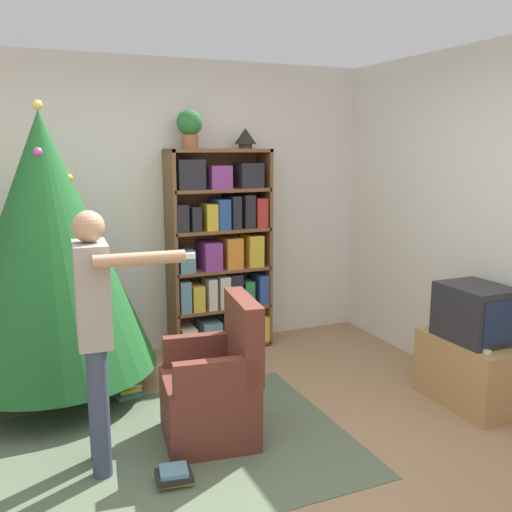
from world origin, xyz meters
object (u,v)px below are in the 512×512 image
object	(u,v)px
television	(475,313)
standing_person	(96,321)
armchair	(215,390)
potted_plant	(189,126)
christmas_tree	(47,244)
table_lamp	(245,137)
bookshelf	(220,254)

from	to	relation	value
television	standing_person	distance (m)	2.61
armchair	potted_plant	distance (m)	2.34
television	armchair	world-z (taller)	armchair
television	christmas_tree	world-z (taller)	christmas_tree
standing_person	table_lamp	distance (m)	2.51
christmas_tree	potted_plant	distance (m)	1.57
bookshelf	standing_person	world-z (taller)	bookshelf
television	bookshelf	bearing A→B (deg)	124.77
bookshelf	standing_person	bearing A→B (deg)	-129.30
standing_person	potted_plant	world-z (taller)	potted_plant
bookshelf	potted_plant	xyz separation A→B (m)	(-0.26, 0.01, 1.13)
christmas_tree	armchair	world-z (taller)	christmas_tree
standing_person	potted_plant	bearing A→B (deg)	151.08
potted_plant	christmas_tree	bearing A→B (deg)	-159.19
bookshelf	table_lamp	size ratio (longest dim) A/B	9.13
christmas_tree	potted_plant	bearing A→B (deg)	20.81
television	armchair	size ratio (longest dim) A/B	0.53
armchair	standing_person	world-z (taller)	standing_person
christmas_tree	standing_person	xyz separation A→B (m)	(0.16, -1.17, -0.27)
potted_plant	television	bearing A→B (deg)	-50.23
armchair	television	bearing A→B (deg)	89.92
television	christmas_tree	xyz separation A→B (m)	(-2.76, 1.37, 0.47)
standing_person	table_lamp	world-z (taller)	table_lamp
bookshelf	standing_person	xyz separation A→B (m)	(-1.33, -1.63, 0.00)
bookshelf	potted_plant	distance (m)	1.16
standing_person	potted_plant	xyz separation A→B (m)	(1.07, 1.64, 1.13)
bookshelf	table_lamp	bearing A→B (deg)	2.65
table_lamp	armchair	bearing A→B (deg)	-118.87
standing_person	bookshelf	bearing A→B (deg)	144.94
bookshelf	television	distance (m)	2.23
television	table_lamp	xyz separation A→B (m)	(-1.01, 1.83, 1.24)
armchair	standing_person	xyz separation A→B (m)	(-0.72, -0.07, 0.57)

